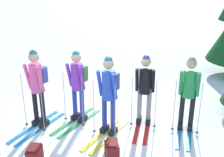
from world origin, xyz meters
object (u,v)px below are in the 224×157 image
skier_in_purple (78,82)px  skier_in_black (145,88)px  skier_in_blue (109,91)px  skier_in_green (189,91)px  skier_in_pink (37,84)px  backpack_on_snow_beside (35,156)px  backpack_on_snow_front (112,150)px

skier_in_purple → skier_in_black: size_ratio=1.04×
skier_in_blue → skier_in_green: 1.76m
skier_in_pink → skier_in_purple: skier_in_pink is taller
backpack_on_snow_beside → skier_in_purple: bearing=72.1°
skier_in_green → backpack_on_snow_beside: skier_in_green is taller
skier_in_purple → backpack_on_snow_front: bearing=-58.6°
skier_in_pink → backpack_on_snow_beside: bearing=-77.3°
skier_in_purple → skier_in_blue: bearing=-34.6°
skier_in_purple → backpack_on_snow_front: size_ratio=4.64×
backpack_on_snow_front → skier_in_pink: bearing=146.6°
skier_in_purple → backpack_on_snow_front: (0.88, -1.45, -0.81)m
skier_in_pink → skier_in_purple: size_ratio=1.05×
skier_in_black → backpack_on_snow_beside: size_ratio=4.47×
skier_in_blue → backpack_on_snow_front: skier_in_blue is taller
skier_in_black → skier_in_green: size_ratio=0.98×
skier_in_pink → backpack_on_snow_beside: size_ratio=4.86×
backpack_on_snow_beside → skier_in_green: bearing=25.2°
skier_in_blue → skier_in_black: (0.79, 0.46, -0.10)m
skier_in_blue → backpack_on_snow_front: 1.25m
skier_in_pink → skier_in_blue: skier_in_pink is taller
skier_in_black → backpack_on_snow_beside: (-2.10, -1.63, -0.74)m
skier_in_pink → backpack_on_snow_front: skier_in_pink is taller
skier_in_purple → skier_in_pink: bearing=-161.0°
skier_in_black → skier_in_green: (0.95, -0.20, 0.03)m
skier_in_purple → backpack_on_snow_beside: bearing=-107.9°
skier_in_purple → backpack_on_snow_beside: skier_in_purple is taller
skier_in_blue → skier_in_green: bearing=8.6°
skier_in_blue → skier_in_green: size_ratio=1.04×
skier_in_black → backpack_on_snow_beside: bearing=-142.1°
skier_in_pink → backpack_on_snow_front: bearing=-33.4°
skier_in_pink → skier_in_black: bearing=5.5°
skier_in_pink → skier_in_blue: 1.64m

